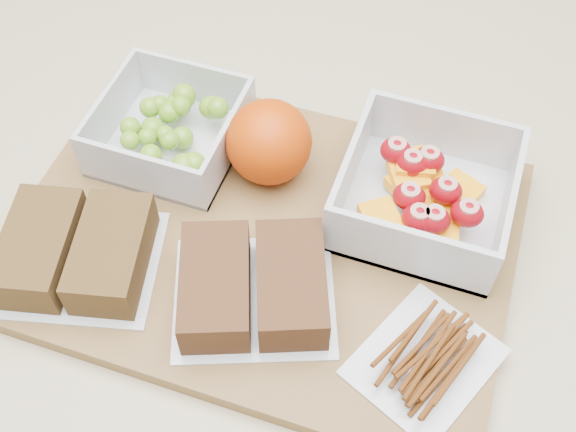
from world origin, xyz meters
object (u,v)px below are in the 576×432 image
object	(u,v)px
fruit_container	(424,194)
grape_container	(173,129)
sandwich_bag_center	(253,286)
sandwich_bag_left	(76,251)
cutting_board	(264,238)
pretzel_bag	(427,355)
orange	(269,142)

from	to	relation	value
fruit_container	grape_container	bearing A→B (deg)	-179.49
sandwich_bag_center	sandwich_bag_left	bearing A→B (deg)	-173.22
cutting_board	pretzel_bag	bearing A→B (deg)	-25.15
cutting_board	fruit_container	size ratio (longest dim) A/B	3.00
grape_container	pretzel_bag	bearing A→B (deg)	-27.00
fruit_container	orange	bearing A→B (deg)	-179.60
orange	pretzel_bag	bearing A→B (deg)	-38.19
grape_container	sandwich_bag_left	bearing A→B (deg)	-97.52
orange	grape_container	bearing A→B (deg)	-179.33
pretzel_bag	cutting_board	bearing A→B (deg)	155.50
sandwich_bag_left	grape_container	bearing A→B (deg)	82.48
grape_container	pretzel_bag	size ratio (longest dim) A/B	0.93
sandwich_bag_center	pretzel_bag	bearing A→B (deg)	-3.69
cutting_board	sandwich_bag_center	bearing A→B (deg)	-76.93
sandwich_bag_center	cutting_board	bearing A→B (deg)	103.72
sandwich_bag_left	sandwich_bag_center	xyz separation A→B (m)	(0.15, 0.02, 0.00)
sandwich_bag_left	sandwich_bag_center	world-z (taller)	same
grape_container	fruit_container	world-z (taller)	fruit_container
pretzel_bag	grape_container	bearing A→B (deg)	153.00
cutting_board	sandwich_bag_left	size ratio (longest dim) A/B	2.76
orange	pretzel_bag	world-z (taller)	orange
sandwich_bag_left	cutting_board	bearing A→B (deg)	31.20
grape_container	orange	bearing A→B (deg)	0.67
grape_container	sandwich_bag_left	xyz separation A→B (m)	(-0.02, -0.15, -0.00)
grape_container	pretzel_bag	world-z (taller)	grape_container
fruit_container	sandwich_bag_center	world-z (taller)	fruit_container
cutting_board	fruit_container	bearing A→B (deg)	28.58
grape_container	sandwich_bag_center	xyz separation A→B (m)	(0.13, -0.13, -0.00)
cutting_board	orange	world-z (taller)	orange
cutting_board	orange	size ratio (longest dim) A/B	5.53
cutting_board	grape_container	world-z (taller)	grape_container
orange	sandwich_bag_center	size ratio (longest dim) A/B	0.47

